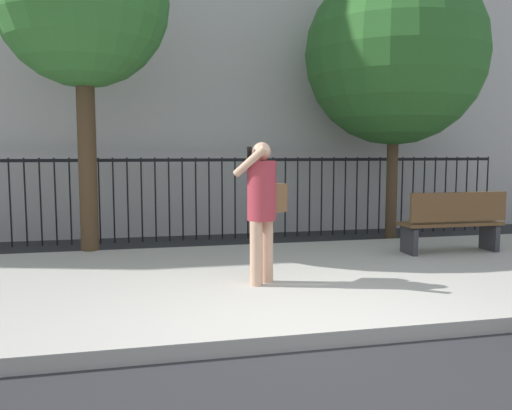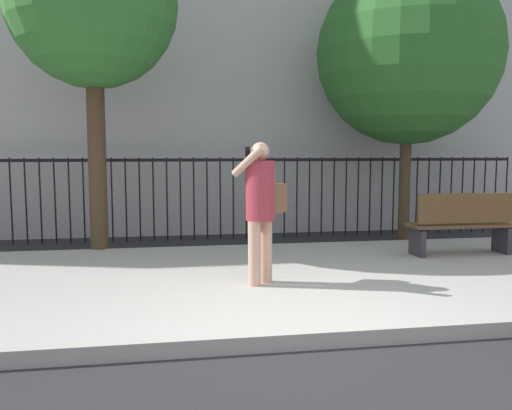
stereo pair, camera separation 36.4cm
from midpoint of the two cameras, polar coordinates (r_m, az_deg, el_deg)
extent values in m
plane|color=#28282B|center=(4.73, 4.30, -15.42)|extent=(60.00, 60.00, 0.00)
cube|color=#B2ADA3|center=(6.75, -1.25, -8.23)|extent=(28.00, 4.40, 0.15)
cube|color=#BCB7B2|center=(13.25, -7.17, 21.16)|extent=(28.00, 4.00, 10.45)
cube|color=black|center=(10.20, -5.45, 4.89)|extent=(12.00, 0.04, 0.06)
cylinder|color=black|center=(10.43, -26.02, 0.22)|extent=(0.03, 0.03, 1.60)
cylinder|color=black|center=(10.38, -24.65, 0.25)|extent=(0.03, 0.03, 1.60)
cylinder|color=black|center=(10.33, -23.26, 0.28)|extent=(0.03, 0.03, 1.60)
cylinder|color=black|center=(10.28, -21.86, 0.32)|extent=(0.03, 0.03, 1.60)
cylinder|color=black|center=(10.24, -20.45, 0.35)|extent=(0.03, 0.03, 1.60)
cylinder|color=black|center=(10.21, -19.03, 0.38)|extent=(0.03, 0.03, 1.60)
cylinder|color=black|center=(10.19, -17.61, 0.42)|extent=(0.03, 0.03, 1.60)
cylinder|color=black|center=(10.17, -16.17, 0.45)|extent=(0.03, 0.03, 1.60)
cylinder|color=black|center=(10.16, -14.74, 0.48)|extent=(0.03, 0.03, 1.60)
cylinder|color=black|center=(10.15, -13.30, 0.51)|extent=(0.03, 0.03, 1.60)
cylinder|color=black|center=(10.15, -11.86, 0.55)|extent=(0.03, 0.03, 1.60)
cylinder|color=black|center=(10.16, -10.42, 0.58)|extent=(0.03, 0.03, 1.60)
cylinder|color=black|center=(10.17, -8.98, 0.61)|extent=(0.03, 0.03, 1.60)
cylinder|color=black|center=(10.19, -7.55, 0.64)|extent=(0.03, 0.03, 1.60)
cylinder|color=black|center=(10.22, -6.12, 0.67)|extent=(0.03, 0.03, 1.60)
cylinder|color=black|center=(10.25, -4.71, 0.70)|extent=(0.03, 0.03, 1.60)
cylinder|color=black|center=(10.29, -3.30, 0.73)|extent=(0.03, 0.03, 1.60)
cylinder|color=black|center=(10.34, -1.90, 0.76)|extent=(0.03, 0.03, 1.60)
cylinder|color=black|center=(10.39, -0.52, 0.79)|extent=(0.03, 0.03, 1.60)
cylinder|color=black|center=(10.45, 0.85, 0.81)|extent=(0.03, 0.03, 1.60)
cylinder|color=black|center=(10.51, 2.20, 0.84)|extent=(0.03, 0.03, 1.60)
cylinder|color=black|center=(10.58, 3.54, 0.87)|extent=(0.03, 0.03, 1.60)
cylinder|color=black|center=(10.65, 4.86, 0.89)|extent=(0.03, 0.03, 1.60)
cylinder|color=black|center=(10.73, 6.16, 0.92)|extent=(0.03, 0.03, 1.60)
cylinder|color=black|center=(10.82, 7.44, 0.94)|extent=(0.03, 0.03, 1.60)
cylinder|color=black|center=(10.91, 8.69, 0.96)|extent=(0.03, 0.03, 1.60)
cylinder|color=black|center=(11.00, 9.93, 0.98)|extent=(0.03, 0.03, 1.60)
cylinder|color=black|center=(11.10, 11.15, 1.00)|extent=(0.03, 0.03, 1.60)
cylinder|color=black|center=(11.21, 12.34, 1.02)|extent=(0.03, 0.03, 1.60)
cylinder|color=black|center=(11.32, 13.51, 1.04)|extent=(0.03, 0.03, 1.60)
cylinder|color=black|center=(11.44, 14.66, 1.06)|extent=(0.03, 0.03, 1.60)
cylinder|color=black|center=(11.56, 15.78, 1.08)|extent=(0.03, 0.03, 1.60)
cylinder|color=black|center=(11.68, 16.88, 1.10)|extent=(0.03, 0.03, 1.60)
cylinder|color=black|center=(11.81, 17.96, 1.11)|extent=(0.03, 0.03, 1.60)
cylinder|color=black|center=(11.94, 19.01, 1.13)|extent=(0.03, 0.03, 1.60)
cylinder|color=black|center=(12.08, 20.04, 1.14)|extent=(0.03, 0.03, 1.60)
cylinder|color=black|center=(12.22, 21.05, 1.16)|extent=(0.03, 0.03, 1.60)
cylinder|color=black|center=(12.36, 22.03, 1.17)|extent=(0.03, 0.03, 1.60)
cylinder|color=black|center=(12.51, 22.99, 1.18)|extent=(0.03, 0.03, 1.60)
cylinder|color=tan|center=(6.14, -1.68, -5.27)|extent=(0.15, 0.15, 0.76)
cylinder|color=tan|center=(6.29, -0.47, -5.00)|extent=(0.15, 0.15, 0.76)
cylinder|color=#992D38|center=(6.12, -1.08, 1.56)|extent=(0.48, 0.48, 0.69)
sphere|color=tan|center=(6.10, -1.09, 5.83)|extent=(0.21, 0.21, 0.21)
cylinder|color=tan|center=(5.96, -2.34, 4.80)|extent=(0.37, 0.44, 0.38)
cylinder|color=tan|center=(6.28, 0.11, 1.47)|extent=(0.09, 0.09, 0.53)
cube|color=black|center=(6.03, -2.45, 5.63)|extent=(0.06, 0.05, 0.15)
cube|color=brown|center=(6.33, 0.46, 0.76)|extent=(0.32, 0.30, 0.34)
cube|color=brown|center=(8.64, 19.22, -1.90)|extent=(1.60, 0.45, 0.05)
cube|color=brown|center=(8.44, 19.98, -0.18)|extent=(1.60, 0.06, 0.44)
cube|color=#333338|center=(8.33, 15.07, -3.79)|extent=(0.08, 0.41, 0.40)
cube|color=#333338|center=(9.06, 22.93, -3.29)|extent=(0.08, 0.41, 0.40)
cylinder|color=#4C3823|center=(10.37, 13.56, 3.36)|extent=(0.21, 0.21, 2.59)
sphere|color=#2D6628|center=(10.51, 13.86, 15.56)|extent=(3.37, 3.37, 3.37)
cylinder|color=#4C3823|center=(8.72, -18.98, 5.05)|extent=(0.28, 0.28, 3.28)
sphere|color=#387A33|center=(9.01, -19.51, 20.26)|extent=(2.63, 2.63, 2.63)
camera|label=1|loc=(0.18, -91.62, -0.17)|focal=36.89mm
camera|label=2|loc=(0.18, 88.38, 0.17)|focal=36.89mm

